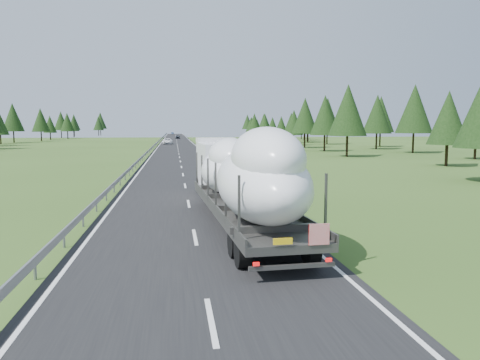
{
  "coord_description": "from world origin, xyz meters",
  "views": [
    {
      "loc": [
        -0.85,
        -11.21,
        4.87
      ],
      "look_at": [
        2.34,
        11.4,
        2.24
      ],
      "focal_mm": 35.0,
      "sensor_mm": 36.0,
      "label": 1
    }
  ],
  "objects": [
    {
      "name": "ground",
      "position": [
        0.0,
        0.0,
        0.0
      ],
      "size": [
        400.0,
        400.0,
        0.0
      ],
      "primitive_type": "plane",
      "color": "#2F4D19",
      "rests_on": "ground"
    },
    {
      "name": "road_surface",
      "position": [
        0.0,
        100.0,
        0.01
      ],
      "size": [
        10.0,
        400.0,
        0.02
      ],
      "primitive_type": "cube",
      "color": "black",
      "rests_on": "ground"
    },
    {
      "name": "guardrail",
      "position": [
        -5.3,
        99.94,
        0.6
      ],
      "size": [
        0.1,
        400.0,
        0.76
      ],
      "color": "slate",
      "rests_on": "ground"
    },
    {
      "name": "marker_posts",
      "position": [
        6.5,
        155.0,
        0.54
      ],
      "size": [
        0.13,
        350.08,
        1.0
      ],
      "color": "silver",
      "rests_on": "ground"
    },
    {
      "name": "highway_sign",
      "position": [
        7.2,
        80.0,
        1.81
      ],
      "size": [
        0.08,
        0.9,
        2.6
      ],
      "color": "slate",
      "rests_on": "ground"
    },
    {
      "name": "tree_line_right",
      "position": [
        37.96,
        97.63,
        6.81
      ],
      "size": [
        28.06,
        284.32,
        12.55
      ],
      "color": "black",
      "rests_on": "ground"
    },
    {
      "name": "boat_truck",
      "position": [
        2.34,
        11.76,
        2.56
      ],
      "size": [
        3.89,
        22.02,
        4.86
      ],
      "color": "white",
      "rests_on": "ground"
    },
    {
      "name": "distant_van",
      "position": [
        -2.6,
        118.91,
        0.78
      ],
      "size": [
        2.72,
        5.69,
        1.57
      ],
      "primitive_type": "imported",
      "rotation": [
        0.0,
        0.0,
        -0.02
      ],
      "color": "white",
      "rests_on": "ground"
    },
    {
      "name": "distant_car_dark",
      "position": [
        0.67,
        174.41,
        0.71
      ],
      "size": [
        1.8,
        4.22,
        1.42
      ],
      "primitive_type": "imported",
      "rotation": [
        0.0,
        0.0,
        -0.03
      ],
      "color": "black",
      "rests_on": "ground"
    },
    {
      "name": "distant_car_blue",
      "position": [
        -1.68,
        280.85,
        0.65
      ],
      "size": [
        1.68,
        4.05,
        1.3
      ],
      "primitive_type": "imported",
      "rotation": [
        0.0,
        0.0,
        0.08
      ],
      "color": "navy",
      "rests_on": "ground"
    }
  ]
}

